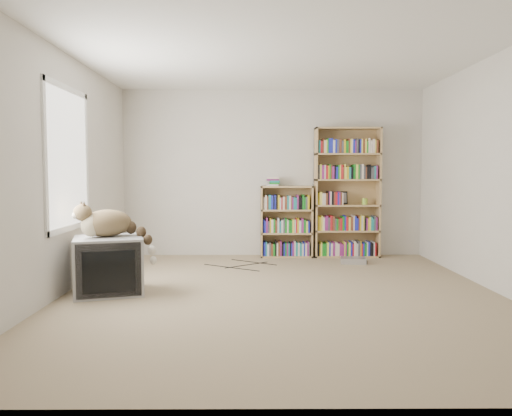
{
  "coord_description": "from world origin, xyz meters",
  "views": [
    {
      "loc": [
        -0.3,
        -5.06,
        1.25
      ],
      "look_at": [
        -0.26,
        1.0,
        0.82
      ],
      "focal_mm": 35.0,
      "sensor_mm": 36.0,
      "label": 1
    }
  ],
  "objects_px": {
    "crt_tv": "(109,265)",
    "bookcase_short": "(286,224)",
    "cat": "(113,227)",
    "bookcase_tall": "(347,196)",
    "dvd_player": "(353,260)"
  },
  "relations": [
    {
      "from": "cat",
      "to": "dvd_player",
      "type": "relative_size",
      "value": 2.56
    },
    {
      "from": "crt_tv",
      "to": "bookcase_short",
      "type": "xyz_separation_m",
      "value": [
        2.0,
        2.28,
        0.2
      ]
    },
    {
      "from": "cat",
      "to": "dvd_player",
      "type": "xyz_separation_m",
      "value": [
        2.85,
        1.66,
        -0.65
      ]
    },
    {
      "from": "bookcase_short",
      "to": "dvd_player",
      "type": "height_order",
      "value": "bookcase_short"
    },
    {
      "from": "cat",
      "to": "bookcase_short",
      "type": "bearing_deg",
      "value": 15.47
    },
    {
      "from": "crt_tv",
      "to": "cat",
      "type": "relative_size",
      "value": 0.94
    },
    {
      "from": "bookcase_tall",
      "to": "bookcase_short",
      "type": "relative_size",
      "value": 1.81
    },
    {
      "from": "crt_tv",
      "to": "bookcase_tall",
      "type": "bearing_deg",
      "value": 21.34
    },
    {
      "from": "crt_tv",
      "to": "cat",
      "type": "distance_m",
      "value": 0.4
    },
    {
      "from": "cat",
      "to": "bookcase_tall",
      "type": "bearing_deg",
      "value": 4.73
    },
    {
      "from": "crt_tv",
      "to": "dvd_player",
      "type": "relative_size",
      "value": 2.4
    },
    {
      "from": "bookcase_tall",
      "to": "dvd_player",
      "type": "height_order",
      "value": "bookcase_tall"
    },
    {
      "from": "crt_tv",
      "to": "bookcase_tall",
      "type": "xyz_separation_m",
      "value": [
        2.9,
        2.28,
        0.62
      ]
    },
    {
      "from": "bookcase_tall",
      "to": "dvd_player",
      "type": "bearing_deg",
      "value": -90.74
    },
    {
      "from": "crt_tv",
      "to": "dvd_player",
      "type": "xyz_separation_m",
      "value": [
        2.9,
        1.7,
        -0.25
      ]
    }
  ]
}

